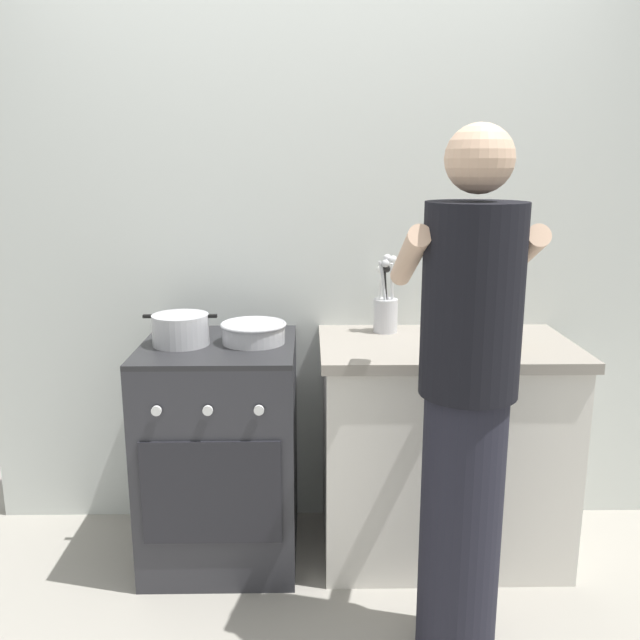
{
  "coord_description": "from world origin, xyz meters",
  "views": [
    {
      "loc": [
        0.01,
        -2.39,
        1.58
      ],
      "look_at": [
        0.05,
        0.12,
        1.0
      ],
      "focal_mm": 37.64,
      "sensor_mm": 36.0,
      "label": 1
    }
  ],
  "objects_px": {
    "stove_range": "(222,451)",
    "utensil_crock": "(386,309)",
    "pot": "(181,330)",
    "person": "(466,405)",
    "mixing_bowl": "(254,332)",
    "oil_bottle": "(497,321)",
    "spice_bottle": "(476,337)"
  },
  "relations": [
    {
      "from": "spice_bottle",
      "to": "person",
      "type": "height_order",
      "value": "person"
    },
    {
      "from": "utensil_crock",
      "to": "spice_bottle",
      "type": "bearing_deg",
      "value": -39.1
    },
    {
      "from": "mixing_bowl",
      "to": "spice_bottle",
      "type": "distance_m",
      "value": 0.86
    },
    {
      "from": "mixing_bowl",
      "to": "utensil_crock",
      "type": "xyz_separation_m",
      "value": [
        0.54,
        0.16,
        0.05
      ]
    },
    {
      "from": "stove_range",
      "to": "spice_bottle",
      "type": "distance_m",
      "value": 1.11
    },
    {
      "from": "pot",
      "to": "stove_range",
      "type": "bearing_deg",
      "value": 3.7
    },
    {
      "from": "mixing_bowl",
      "to": "person",
      "type": "relative_size",
      "value": 0.15
    },
    {
      "from": "spice_bottle",
      "to": "person",
      "type": "xyz_separation_m",
      "value": [
        -0.15,
        -0.51,
        -0.08
      ]
    },
    {
      "from": "pot",
      "to": "utensil_crock",
      "type": "xyz_separation_m",
      "value": [
        0.82,
        0.19,
        0.04
      ]
    },
    {
      "from": "utensil_crock",
      "to": "person",
      "type": "distance_m",
      "value": 0.8
    },
    {
      "from": "pot",
      "to": "utensil_crock",
      "type": "distance_m",
      "value": 0.84
    },
    {
      "from": "oil_bottle",
      "to": "mixing_bowl",
      "type": "bearing_deg",
      "value": 176.22
    },
    {
      "from": "stove_range",
      "to": "pot",
      "type": "relative_size",
      "value": 3.16
    },
    {
      "from": "utensil_crock",
      "to": "spice_bottle",
      "type": "height_order",
      "value": "utensil_crock"
    },
    {
      "from": "mixing_bowl",
      "to": "person",
      "type": "distance_m",
      "value": 0.93
    },
    {
      "from": "utensil_crock",
      "to": "person",
      "type": "relative_size",
      "value": 0.19
    },
    {
      "from": "stove_range",
      "to": "utensil_crock",
      "type": "relative_size",
      "value": 2.75
    },
    {
      "from": "stove_range",
      "to": "oil_bottle",
      "type": "distance_m",
      "value": 1.21
    },
    {
      "from": "mixing_bowl",
      "to": "spice_bottle",
      "type": "xyz_separation_m",
      "value": [
        0.85,
        -0.09,
        -0.0
      ]
    },
    {
      "from": "mixing_bowl",
      "to": "oil_bottle",
      "type": "relative_size",
      "value": 1.12
    },
    {
      "from": "pot",
      "to": "person",
      "type": "relative_size",
      "value": 0.17
    },
    {
      "from": "stove_range",
      "to": "utensil_crock",
      "type": "distance_m",
      "value": 0.89
    },
    {
      "from": "pot",
      "to": "person",
      "type": "bearing_deg",
      "value": -30.74
    },
    {
      "from": "stove_range",
      "to": "mixing_bowl",
      "type": "bearing_deg",
      "value": 5.67
    },
    {
      "from": "stove_range",
      "to": "pot",
      "type": "distance_m",
      "value": 0.53
    },
    {
      "from": "mixing_bowl",
      "to": "utensil_crock",
      "type": "distance_m",
      "value": 0.56
    },
    {
      "from": "person",
      "to": "pot",
      "type": "bearing_deg",
      "value": 149.26
    },
    {
      "from": "pot",
      "to": "oil_bottle",
      "type": "relative_size",
      "value": 1.23
    },
    {
      "from": "spice_bottle",
      "to": "oil_bottle",
      "type": "relative_size",
      "value": 0.38
    },
    {
      "from": "utensil_crock",
      "to": "pot",
      "type": "bearing_deg",
      "value": -167.09
    },
    {
      "from": "person",
      "to": "stove_range",
      "type": "bearing_deg",
      "value": 144.85
    },
    {
      "from": "oil_bottle",
      "to": "stove_range",
      "type": "bearing_deg",
      "value": 177.44
    }
  ]
}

